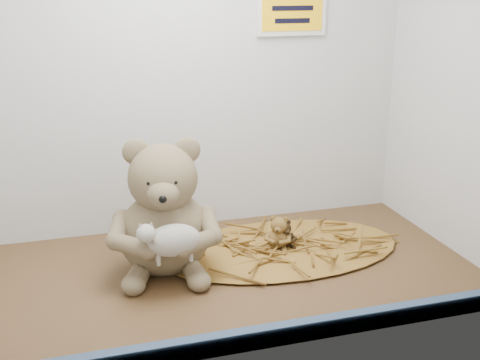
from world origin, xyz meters
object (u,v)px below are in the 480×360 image
object	(u,v)px
toy_lamb	(174,240)
mini_teddy_brown	(284,233)
main_teddy	(164,206)
mini_teddy_tan	(279,231)

from	to	relation	value
toy_lamb	mini_teddy_brown	xyz separation A→B (cm)	(28.70, 12.95, -7.20)
main_teddy	toy_lamb	size ratio (longest dim) A/B	2.08
main_teddy	mini_teddy_brown	size ratio (longest dim) A/B	4.54
toy_lamb	mini_teddy_tan	xyz separation A→B (cm)	(27.37, 12.86, -6.52)
mini_teddy_tan	toy_lamb	bearing A→B (deg)	-126.08
main_teddy	mini_teddy_brown	bearing A→B (deg)	13.95
main_teddy	mini_teddy_brown	xyz separation A→B (cm)	(28.70, 2.15, -10.61)
main_teddy	mini_teddy_tan	distance (cm)	29.19
toy_lamb	main_teddy	bearing A→B (deg)	90.00
mini_teddy_tan	mini_teddy_brown	size ratio (longest dim) A/B	1.20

